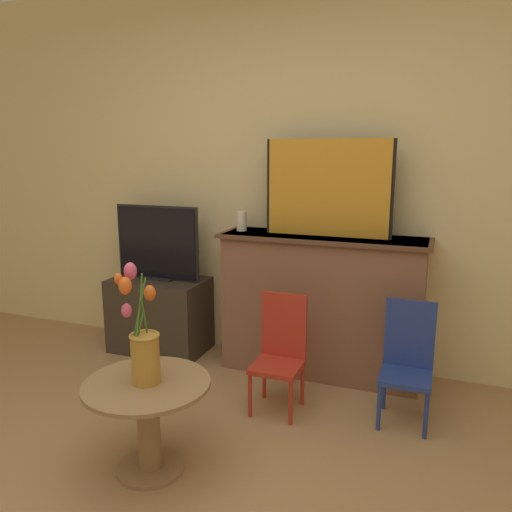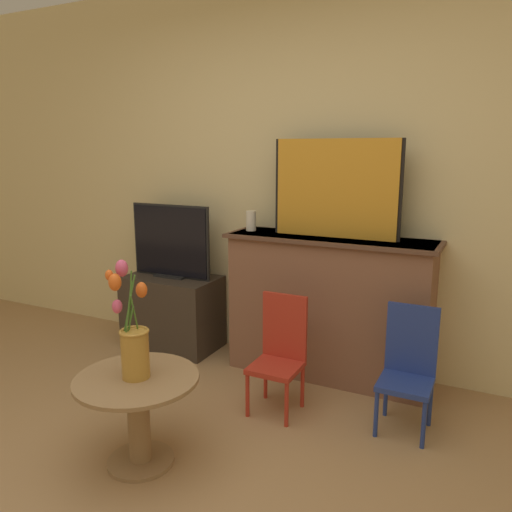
% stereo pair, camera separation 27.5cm
% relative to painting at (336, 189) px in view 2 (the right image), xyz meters
% --- Properties ---
extents(wall_back, '(8.00, 0.06, 2.70)m').
position_rel_painting_xyz_m(wall_back, '(-0.27, 0.21, 0.07)').
color(wall_back, beige).
rests_on(wall_back, ground).
extents(fireplace_mantel, '(1.39, 0.41, 0.97)m').
position_rel_painting_xyz_m(fireplace_mantel, '(-0.02, -0.01, -0.78)').
color(fireplace_mantel, brown).
rests_on(fireplace_mantel, ground).
extents(painting, '(0.84, 0.03, 0.63)m').
position_rel_painting_xyz_m(painting, '(0.00, 0.00, 0.00)').
color(painting, black).
rests_on(painting, fireplace_mantel).
extents(mantel_candle, '(0.07, 0.07, 0.14)m').
position_rel_painting_xyz_m(mantel_candle, '(-0.61, -0.01, -0.24)').
color(mantel_candle, silver).
rests_on(mantel_candle, fireplace_mantel).
extents(tv_stand, '(0.72, 0.43, 0.56)m').
position_rel_painting_xyz_m(tv_stand, '(-1.27, -0.05, -1.00)').
color(tv_stand, '#382D23').
rests_on(tv_stand, ground).
extents(tv_monitor, '(0.67, 0.12, 0.56)m').
position_rel_painting_xyz_m(tv_monitor, '(-1.27, -0.05, -0.44)').
color(tv_monitor, black).
rests_on(tv_monitor, tv_stand).
extents(chair_red, '(0.28, 0.28, 0.69)m').
position_rel_painting_xyz_m(chair_red, '(-0.13, -0.56, -0.91)').
color(chair_red, '#B22D1E').
rests_on(chair_red, ground).
extents(chair_blue, '(0.28, 0.28, 0.69)m').
position_rel_painting_xyz_m(chair_blue, '(0.58, -0.44, -0.91)').
color(chair_blue, navy).
rests_on(chair_blue, ground).
extents(side_table, '(0.60, 0.60, 0.46)m').
position_rel_painting_xyz_m(side_table, '(-0.53, -1.37, -0.98)').
color(side_table, '#99754C').
rests_on(side_table, ground).
extents(vase_tulips, '(0.19, 0.20, 0.56)m').
position_rel_painting_xyz_m(vase_tulips, '(-0.54, -1.37, -0.63)').
color(vase_tulips, '#B78433').
rests_on(vase_tulips, side_table).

